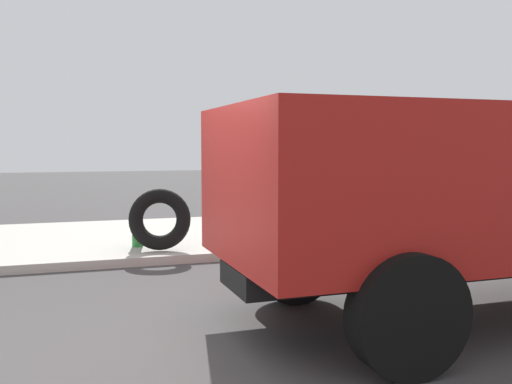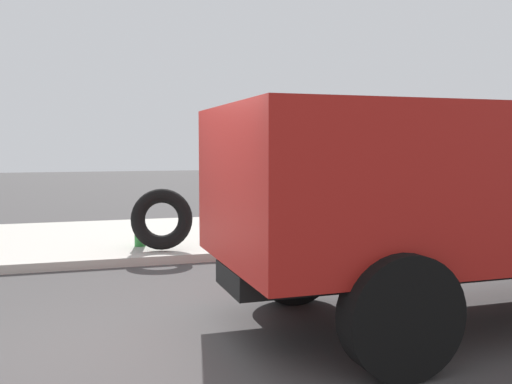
# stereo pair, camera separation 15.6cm
# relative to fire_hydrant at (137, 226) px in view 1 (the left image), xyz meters

# --- Properties ---
(ground_plane) EXTENTS (80.00, 80.00, 0.00)m
(ground_plane) POSITION_rel_fire_hydrant_xyz_m (-0.76, -5.08, -0.54)
(ground_plane) COLOR #423F3F
(sidewalk_curb) EXTENTS (36.00, 5.00, 0.15)m
(sidewalk_curb) POSITION_rel_fire_hydrant_xyz_m (-0.76, 1.42, -0.46)
(sidewalk_curb) COLOR #BCB7AD
(sidewalk_curb) RESTS_ON ground
(fire_hydrant) EXTENTS (0.23, 0.52, 0.73)m
(fire_hydrant) POSITION_rel_fire_hydrant_xyz_m (0.00, 0.00, 0.00)
(fire_hydrant) COLOR #2D8438
(fire_hydrant) RESTS_ON sidewalk_curb
(loose_tire) EXTENTS (1.15, 0.67, 1.11)m
(loose_tire) POSITION_rel_fire_hydrant_xyz_m (0.33, -0.53, 0.17)
(loose_tire) COLOR black
(loose_tire) RESTS_ON sidewalk_curb
(stop_sign) EXTENTS (0.76, 0.08, 2.07)m
(stop_sign) POSITION_rel_fire_hydrant_xyz_m (2.69, -0.39, 1.05)
(stop_sign) COLOR gray
(stop_sign) RESTS_ON sidewalk_curb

